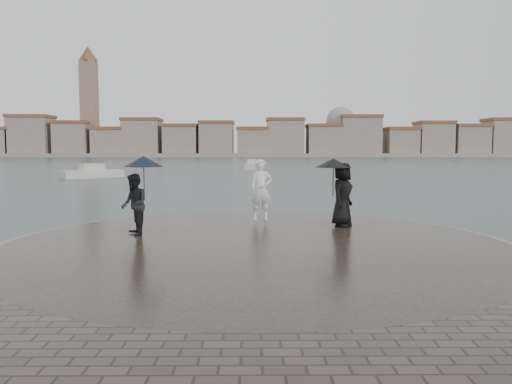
{
  "coord_description": "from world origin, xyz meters",
  "views": [
    {
      "loc": [
        -0.1,
        -8.27,
        2.57
      ],
      "look_at": [
        0.0,
        4.8,
        1.45
      ],
      "focal_mm": 35.0,
      "sensor_mm": 36.0,
      "label": 1
    }
  ],
  "objects": [
    {
      "name": "far_skyline",
      "position": [
        -6.29,
        160.71,
        5.61
      ],
      "size": [
        260.0,
        20.0,
        37.0
      ],
      "color": "gray",
      "rests_on": "ground"
    },
    {
      "name": "quay_tip",
      "position": [
        0.0,
        3.5,
        0.18
      ],
      "size": [
        11.9,
        11.9,
        0.36
      ],
      "primitive_type": "cylinder",
      "color": "#2D261E",
      "rests_on": "ground"
    },
    {
      "name": "kerb_ring",
      "position": [
        0.0,
        3.5,
        0.16
      ],
      "size": [
        12.5,
        12.5,
        0.32
      ],
      "primitive_type": "cylinder",
      "color": "gray",
      "rests_on": "ground"
    },
    {
      "name": "boats",
      "position": [
        -7.29,
        46.42,
        0.38
      ],
      "size": [
        18.07,
        24.58,
        1.5
      ],
      "color": "beige",
      "rests_on": "ground"
    },
    {
      "name": "visitor_right",
      "position": [
        2.42,
        5.96,
        1.5
      ],
      "size": [
        1.28,
        1.18,
        1.95
      ],
      "color": "black",
      "rests_on": "quay_tip"
    },
    {
      "name": "statue",
      "position": [
        0.18,
        7.22,
        1.31
      ],
      "size": [
        0.74,
        0.53,
        1.91
      ],
      "primitive_type": "imported",
      "rotation": [
        0.0,
        0.0,
        0.1
      ],
      "color": "white",
      "rests_on": "quay_tip"
    },
    {
      "name": "ground",
      "position": [
        0.0,
        0.0,
        0.0
      ],
      "size": [
        400.0,
        400.0,
        0.0
      ],
      "primitive_type": "plane",
      "color": "#2B3835",
      "rests_on": "ground"
    },
    {
      "name": "visitor_left",
      "position": [
        -3.08,
        4.54,
        1.47
      ],
      "size": [
        1.2,
        1.09,
        2.04
      ],
      "color": "black",
      "rests_on": "quay_tip"
    }
  ]
}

